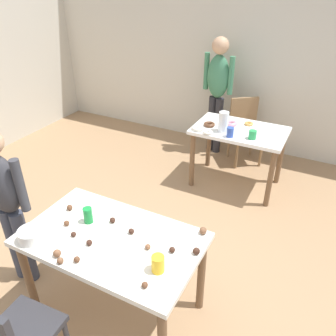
# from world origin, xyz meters

# --- Properties ---
(ground_plane) EXTENTS (6.40, 6.40, 0.00)m
(ground_plane) POSITION_xyz_m (0.00, 0.00, 0.00)
(ground_plane) COLOR #9E7A56
(wall_back) EXTENTS (6.40, 0.10, 2.60)m
(wall_back) POSITION_xyz_m (0.00, 3.20, 1.30)
(wall_back) COLOR beige
(wall_back) RESTS_ON ground_plane
(dining_table_near) EXTENTS (1.26, 0.75, 0.75)m
(dining_table_near) POSITION_xyz_m (0.03, -0.14, 0.65)
(dining_table_near) COLOR silver
(dining_table_near) RESTS_ON ground_plane
(dining_table_far) EXTENTS (1.06, 0.68, 0.75)m
(dining_table_far) POSITION_xyz_m (0.29, 2.05, 0.63)
(dining_table_far) COLOR white
(dining_table_far) RESTS_ON ground_plane
(chair_near_table) EXTENTS (0.42, 0.42, 0.87)m
(chair_near_table) POSITION_xyz_m (-0.18, -0.89, 0.50)
(chair_near_table) COLOR #2D2D33
(chair_near_table) RESTS_ON ground_plane
(chair_far_table) EXTENTS (0.56, 0.56, 0.87)m
(chair_far_table) POSITION_xyz_m (0.18, 2.73, 0.50)
(chair_far_table) COLOR olive
(chair_far_table) RESTS_ON ground_plane
(person_girl_near) EXTENTS (0.45, 0.22, 1.41)m
(person_girl_near) POSITION_xyz_m (-0.88, -0.23, 0.84)
(person_girl_near) COLOR #383D4C
(person_girl_near) RESTS_ON ground_plane
(person_adult_far) EXTENTS (0.46, 0.26, 1.62)m
(person_adult_far) POSITION_xyz_m (-0.28, 2.79, 0.98)
(person_adult_far) COLOR #28282D
(person_adult_far) RESTS_ON ground_plane
(mixing_bowl) EXTENTS (0.18, 0.18, 0.09)m
(mixing_bowl) POSITION_xyz_m (-0.43, -0.41, 0.79)
(mixing_bowl) COLOR white
(mixing_bowl) RESTS_ON dining_table_near
(soda_can) EXTENTS (0.07, 0.07, 0.12)m
(soda_can) POSITION_xyz_m (-0.21, -0.08, 0.81)
(soda_can) COLOR #198438
(soda_can) RESTS_ON dining_table_near
(fork_near) EXTENTS (0.17, 0.02, 0.01)m
(fork_near) POSITION_xyz_m (0.30, -0.38, 0.75)
(fork_near) COLOR silver
(fork_near) RESTS_ON dining_table_near
(cup_near_0) EXTENTS (0.08, 0.08, 0.12)m
(cup_near_0) POSITION_xyz_m (0.47, -0.26, 0.81)
(cup_near_0) COLOR yellow
(cup_near_0) RESTS_ON dining_table_near
(cake_ball_0) EXTENTS (0.04, 0.04, 0.04)m
(cake_ball_0) POSITION_xyz_m (0.46, -0.41, 0.77)
(cake_ball_0) COLOR brown
(cake_ball_0) RESTS_ON dining_table_near
(cake_ball_1) EXTENTS (0.05, 0.05, 0.05)m
(cake_ball_1) POSITION_xyz_m (-0.17, -0.45, 0.78)
(cake_ball_1) COLOR brown
(cake_ball_1) RESTS_ON dining_table_near
(cake_ball_2) EXTENTS (0.04, 0.04, 0.04)m
(cake_ball_2) POSITION_xyz_m (0.32, -0.12, 0.77)
(cake_ball_2) COLOR brown
(cake_ball_2) RESTS_ON dining_table_near
(cake_ball_3) EXTENTS (0.04, 0.04, 0.04)m
(cake_ball_3) POSITION_xyz_m (-0.20, -0.25, 0.77)
(cake_ball_3) COLOR #3D2319
(cake_ball_3) RESTS_ON dining_table_near
(cake_ball_4) EXTENTS (0.05, 0.05, 0.05)m
(cake_ball_4) POSITION_xyz_m (0.62, -0.02, 0.77)
(cake_ball_4) COLOR #3D2319
(cake_ball_4) RESTS_ON dining_table_near
(cake_ball_5) EXTENTS (0.04, 0.04, 0.04)m
(cake_ball_5) POSITION_xyz_m (-0.11, -0.49, 0.77)
(cake_ball_5) COLOR brown
(cake_ball_5) RESTS_ON dining_table_near
(cake_ball_6) EXTENTS (0.04, 0.04, 0.04)m
(cake_ball_6) POSITION_xyz_m (-0.33, -0.19, 0.77)
(cake_ball_6) COLOR brown
(cake_ball_6) RESTS_ON dining_table_near
(cake_ball_7) EXTENTS (0.04, 0.04, 0.04)m
(cake_ball_7) POSITION_xyz_m (-0.43, -0.03, 0.77)
(cake_ball_7) COLOR brown
(cake_ball_7) RESTS_ON dining_table_near
(cake_ball_8) EXTENTS (0.04, 0.04, 0.04)m
(cake_ball_8) POSITION_xyz_m (0.47, -0.08, 0.77)
(cake_ball_8) COLOR #3D2319
(cake_ball_8) RESTS_ON dining_table_near
(cake_ball_9) EXTENTS (0.04, 0.04, 0.04)m
(cake_ball_9) POSITION_xyz_m (-0.05, -0.01, 0.77)
(cake_ball_9) COLOR #3D2319
(cake_ball_9) RESTS_ON dining_table_near
(cake_ball_10) EXTENTS (0.04, 0.04, 0.04)m
(cake_ball_10) POSITION_xyz_m (-0.05, -0.27, 0.77)
(cake_ball_10) COLOR #3D2319
(cake_ball_10) RESTS_ON dining_table_near
(cake_ball_11) EXTENTS (0.04, 0.04, 0.04)m
(cake_ball_11) POSITION_xyz_m (-0.03, -0.43, 0.77)
(cake_ball_11) COLOR brown
(cake_ball_11) RESTS_ON dining_table_near
(cake_ball_12) EXTENTS (0.04, 0.04, 0.04)m
(cake_ball_12) POSITION_xyz_m (0.14, -0.04, 0.77)
(cake_ball_12) COLOR #3D2319
(cake_ball_12) RESTS_ON dining_table_near
(cake_ball_13) EXTENTS (0.05, 0.05, 0.05)m
(cake_ball_13) POSITION_xyz_m (0.59, 0.19, 0.78)
(cake_ball_13) COLOR brown
(cake_ball_13) RESTS_ON dining_table_near
(pitcher_far) EXTENTS (0.11, 0.11, 0.23)m
(pitcher_far) POSITION_xyz_m (0.13, 1.91, 0.87)
(pitcher_far) COLOR white
(pitcher_far) RESTS_ON dining_table_far
(cup_far_0) EXTENTS (0.08, 0.08, 0.11)m
(cup_far_0) POSITION_xyz_m (0.25, 1.80, 0.81)
(cup_far_0) COLOR #3351B2
(cup_far_0) RESTS_ON dining_table_far
(cup_far_1) EXTENTS (0.08, 0.08, 0.10)m
(cup_far_1) POSITION_xyz_m (0.48, 1.86, 0.80)
(cup_far_1) COLOR green
(cup_far_1) RESTS_ON dining_table_far
(donut_far_0) EXTENTS (0.14, 0.14, 0.04)m
(donut_far_0) POSITION_xyz_m (-0.15, 1.81, 0.77)
(donut_far_0) COLOR white
(donut_far_0) RESTS_ON dining_table_far
(donut_far_1) EXTENTS (0.10, 0.10, 0.03)m
(donut_far_1) POSITION_xyz_m (0.34, 2.22, 0.77)
(donut_far_1) COLOR gold
(donut_far_1) RESTS_ON dining_table_far
(donut_far_2) EXTENTS (0.13, 0.13, 0.04)m
(donut_far_2) POSITION_xyz_m (-0.06, 1.97, 0.77)
(donut_far_2) COLOR brown
(donut_far_2) RESTS_ON dining_table_far
(donut_far_3) EXTENTS (0.14, 0.14, 0.04)m
(donut_far_3) POSITION_xyz_m (0.16, 2.12, 0.77)
(donut_far_3) COLOR pink
(donut_far_3) RESTS_ON dining_table_far
(donut_far_4) EXTENTS (0.11, 0.11, 0.03)m
(donut_far_4) POSITION_xyz_m (0.00, 1.77, 0.77)
(donut_far_4) COLOR white
(donut_far_4) RESTS_ON dining_table_far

